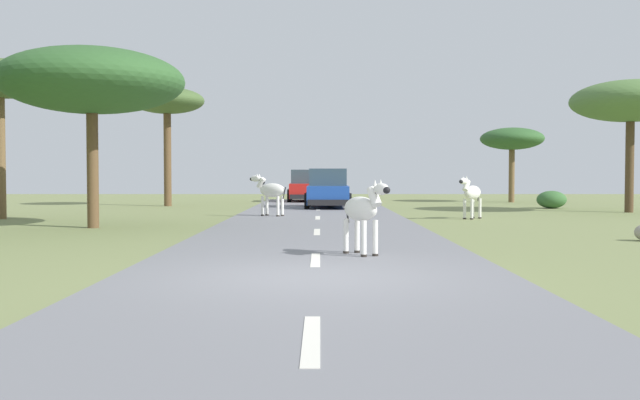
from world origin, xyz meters
TOP-DOWN VIEW (x-y plane):
  - ground_plane at (0.00, 0.00)m, footprint 90.00×90.00m
  - road at (0.01, 0.00)m, footprint 6.00×64.00m
  - lane_markings at (0.01, -1.00)m, footprint 0.16×56.00m
  - zebra_0 at (0.87, 2.72)m, footprint 0.91×1.36m
  - zebra_1 at (5.29, 14.14)m, footprint 1.11×1.38m
  - zebra_2 at (-1.69, 15.16)m, footprint 1.44×1.07m
  - car_0 at (0.44, 21.66)m, footprint 2.05×4.36m
  - car_1 at (-0.69, 29.30)m, footprint 2.08×4.37m
  - tree_0 at (-6.43, 10.08)m, footprint 5.26×5.26m
  - tree_2 at (12.57, 18.41)m, footprint 4.74×4.74m
  - tree_4 at (-7.29, 24.16)m, footprint 3.57×3.57m
  - tree_5 at (10.62, 28.87)m, footprint 3.46×3.46m
  - bush_2 at (10.53, 21.78)m, footprint 1.32×1.19m

SIDE VIEW (x-z plane):
  - ground_plane at x=0.00m, z-range 0.00..0.00m
  - road at x=0.01m, z-range 0.00..0.05m
  - lane_markings at x=0.01m, z-range 0.05..0.06m
  - bush_2 at x=10.53m, z-range 0.00..0.79m
  - car_0 at x=0.44m, z-range -0.02..1.72m
  - car_1 at x=-0.69m, z-range -0.02..1.72m
  - zebra_0 at x=0.87m, z-range 0.18..1.58m
  - zebra_1 at x=5.29m, z-range 0.14..1.63m
  - zebra_2 at x=-1.69m, z-range 0.20..1.71m
  - tree_5 at x=10.62m, z-range 1.40..5.50m
  - tree_0 at x=-6.43m, z-range 1.62..6.74m
  - tree_2 at x=12.57m, z-range 1.80..7.11m
  - tree_4 at x=-7.29m, z-range 2.13..7.84m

